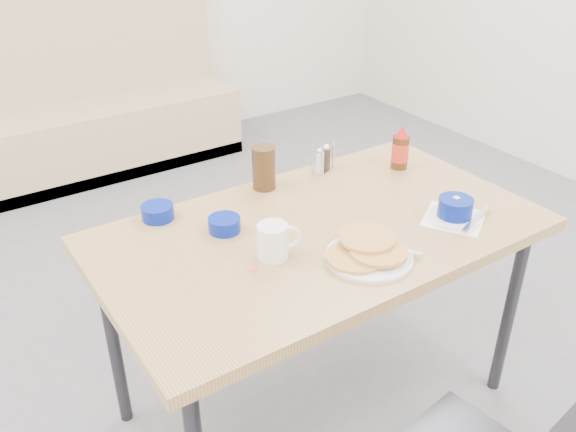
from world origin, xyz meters
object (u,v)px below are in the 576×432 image
coffee_mug (274,240)px  amber_tumbler (264,168)px  grits_setting (455,211)px  dining_table (320,244)px  butter_bowl (224,224)px  booth_bench (88,117)px  syrup_bottle (400,150)px  creamer_bowl (158,212)px  condiment_caddy (323,160)px  pancake_plate (368,253)px

coffee_mug → amber_tumbler: amber_tumbler is taller
grits_setting → amber_tumbler: 0.66m
dining_table → grits_setting: 0.45m
dining_table → butter_bowl: butter_bowl is taller
booth_bench → butter_bowl: bearing=-96.3°
dining_table → coffee_mug: (-0.21, -0.06, 0.12)m
coffee_mug → syrup_bottle: (0.72, 0.25, 0.02)m
grits_setting → syrup_bottle: (0.12, 0.39, 0.04)m
booth_bench → grits_setting: size_ratio=7.09×
dining_table → butter_bowl: size_ratio=13.82×
creamer_bowl → syrup_bottle: syrup_bottle is taller
dining_table → creamer_bowl: bearing=139.9°
dining_table → condiment_caddy: bearing=52.6°
grits_setting → creamer_bowl: size_ratio=2.56×
booth_bench → dining_table: size_ratio=1.36×
amber_tumbler → dining_table: bearing=-89.9°
dining_table → coffee_mug: coffee_mug is taller
grits_setting → butter_bowl: 0.74m
dining_table → condiment_caddy: (0.26, 0.34, 0.10)m
grits_setting → butter_bowl: (-0.65, 0.35, -0.01)m
dining_table → creamer_bowl: size_ratio=13.35×
coffee_mug → condiment_caddy: (0.47, 0.40, -0.01)m
booth_bench → butter_bowl: (-0.26, -2.38, 0.43)m
dining_table → creamer_bowl: 0.53m
amber_tumbler → pancake_plate: bearing=-88.9°
creamer_bowl → amber_tumbler: size_ratio=0.68×
coffee_mug → amber_tumbler: (0.21, 0.39, 0.02)m
grits_setting → condiment_caddy: bearing=103.6°
booth_bench → dining_table: booth_bench is taller
grits_setting → creamer_bowl: 0.96m
coffee_mug → condiment_caddy: size_ratio=1.17×
creamer_bowl → butter_bowl: creamer_bowl is taller
condiment_caddy → coffee_mug: bearing=-160.9°
amber_tumbler → syrup_bottle: size_ratio=0.92×
creamer_bowl → pancake_plate: bearing=-53.4°
pancake_plate → amber_tumbler: size_ratio=1.71×
coffee_mug → condiment_caddy: condiment_caddy is taller
grits_setting → condiment_caddy: (-0.13, 0.54, 0.01)m
booth_bench → butter_bowl: 2.44m
grits_setting → creamer_bowl: grits_setting is taller
dining_table → coffee_mug: size_ratio=10.48×
booth_bench → dining_table: 2.56m
creamer_bowl → dining_table: bearing=-40.1°
condiment_caddy → amber_tumbler: bearing=159.6°
pancake_plate → grits_setting: bearing=2.8°
creamer_bowl → amber_tumbler: (0.40, -0.00, 0.05)m
pancake_plate → amber_tumbler: bearing=91.1°
coffee_mug → syrup_bottle: bearing=19.3°
butter_bowl → syrup_bottle: syrup_bottle is taller
condiment_caddy → syrup_bottle: bearing=-50.2°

